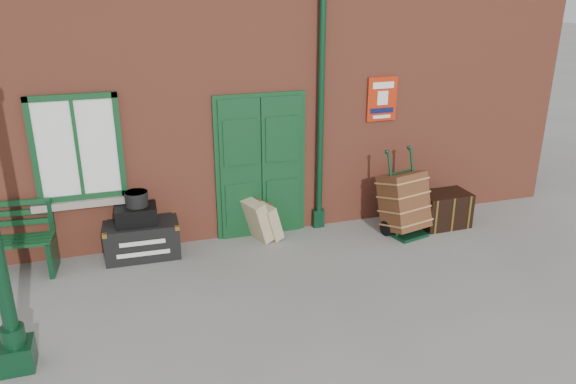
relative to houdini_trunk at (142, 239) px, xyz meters
name	(u,v)px	position (x,y,z in m)	size (l,w,h in m)	color
ground	(310,273)	(2.17, -1.24, -0.26)	(80.00, 80.00, 0.00)	gray
station_building	(247,77)	(2.17, 2.26, 1.90)	(10.30, 4.30, 4.36)	#9B4832
houdini_trunk	(142,239)	(0.00, 0.00, 0.00)	(1.05, 0.58, 0.53)	black
strongbox	(136,215)	(-0.05, 0.00, 0.40)	(0.58, 0.42, 0.26)	black
hatbox	(137,199)	(-0.02, 0.01, 0.63)	(0.32, 0.32, 0.21)	black
suitcase_back	(257,220)	(1.74, 0.01, 0.07)	(0.18, 0.46, 0.65)	tan
suitcase_front	(269,221)	(1.92, 0.01, 0.03)	(0.17, 0.42, 0.55)	tan
porter_trolley	(404,203)	(4.03, -0.42, 0.25)	(0.79, 0.83, 1.34)	#0D341C
dark_trunk	(444,209)	(4.80, -0.38, 0.02)	(0.79, 0.52, 0.57)	black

